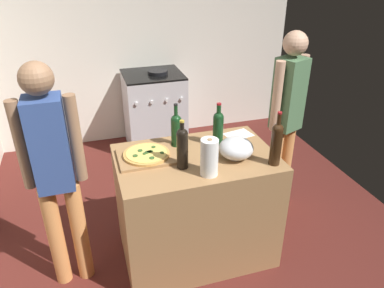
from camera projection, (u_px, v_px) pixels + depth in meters
name	position (u px, v px, depth m)	size (l,w,h in m)	color
ground_plane	(167.00, 199.00, 3.66)	(3.97, 3.57, 0.02)	#511E19
kitchen_wall_rear	(133.00, 35.00, 4.35)	(3.97, 0.10, 2.60)	silver
counter	(196.00, 206.00, 2.82)	(1.14, 0.74, 0.88)	#9E7247
cutting_board	(147.00, 157.00, 2.59)	(0.40, 0.32, 0.02)	#9E7247
pizza	(146.00, 154.00, 2.58)	(0.33, 0.33, 0.03)	tan
mixing_bowl	(236.00, 148.00, 2.56)	(0.24, 0.24, 0.15)	#B2B2B7
paper_towel_roll	(209.00, 157.00, 2.35)	(0.12, 0.12, 0.26)	white
wine_bottle_amber	(218.00, 127.00, 2.70)	(0.08, 0.08, 0.33)	#143819
wine_bottle_dark	(182.00, 146.00, 2.41)	(0.08, 0.08, 0.34)	black
wine_bottle_clear	(176.00, 128.00, 2.70)	(0.08, 0.08, 0.33)	#143819
wine_bottle_green	(276.00, 142.00, 2.45)	(0.08, 0.08, 0.38)	#331E0F
recipe_sheet	(238.00, 135.00, 2.92)	(0.21, 0.15, 0.00)	white
stove	(154.00, 111.00, 4.43)	(0.68, 0.64, 0.97)	#B7B7BC
person_in_stripes	(54.00, 169.00, 2.34)	(0.39, 0.20, 1.64)	#D88C4C
person_in_red	(286.00, 114.00, 3.13)	(0.36, 0.27, 1.64)	#D88C4C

